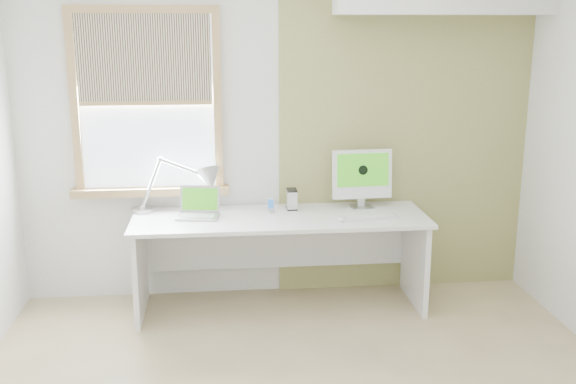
{
  "coord_description": "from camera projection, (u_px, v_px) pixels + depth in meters",
  "views": [
    {
      "loc": [
        -0.45,
        -3.38,
        2.12
      ],
      "look_at": [
        0.0,
        1.05,
        1.0
      ],
      "focal_mm": 41.63,
      "sensor_mm": 36.0,
      "label": 1
    }
  ],
  "objects": [
    {
      "name": "desk",
      "position": [
        279.0,
        239.0,
        5.09
      ],
      "size": [
        2.2,
        0.7,
        0.73
      ],
      "color": "white",
      "rests_on": "room"
    },
    {
      "name": "laptop",
      "position": [
        199.0,
        209.0,
        4.98
      ],
      "size": [
        0.34,
        0.29,
        0.21
      ],
      "color": "#B2B4B6",
      "rests_on": "desk"
    },
    {
      "name": "mouse",
      "position": [
        342.0,
        219.0,
        4.86
      ],
      "size": [
        0.09,
        0.12,
        0.03
      ],
      "primitive_type": "ellipsoid",
      "rotation": [
        0.0,
        0.0,
        -0.24
      ],
      "color": "white",
      "rests_on": "desk"
    },
    {
      "name": "accent_wall",
      "position": [
        404.0,
        131.0,
        5.29
      ],
      "size": [
        2.0,
        0.02,
        2.6
      ],
      "primitive_type": "cube",
      "color": "olive",
      "rests_on": "room"
    },
    {
      "name": "external_drive",
      "position": [
        292.0,
        199.0,
        5.16
      ],
      "size": [
        0.08,
        0.12,
        0.16
      ],
      "color": "#B2B4B6",
      "rests_on": "desk"
    },
    {
      "name": "keyboard",
      "position": [
        369.0,
        217.0,
        4.92
      ],
      "size": [
        0.44,
        0.18,
        0.02
      ],
      "color": "white",
      "rests_on": "desk"
    },
    {
      "name": "window",
      "position": [
        147.0,
        104.0,
        5.01
      ],
      "size": [
        1.2,
        0.14,
        1.42
      ],
      "color": "#A9844D",
      "rests_on": "room"
    },
    {
      "name": "room",
      "position": [
        308.0,
        185.0,
        3.51
      ],
      "size": [
        4.04,
        3.54,
        2.64
      ],
      "color": "tan",
      "rests_on": "ground"
    },
    {
      "name": "desk_lamp",
      "position": [
        197.0,
        183.0,
        5.06
      ],
      "size": [
        0.74,
        0.3,
        0.43
      ],
      "color": "#B2B4B6",
      "rests_on": "desk"
    },
    {
      "name": "phone_dock",
      "position": [
        271.0,
        208.0,
        5.08
      ],
      "size": [
        0.08,
        0.08,
        0.12
      ],
      "color": "#B2B4B6",
      "rests_on": "desk"
    },
    {
      "name": "imac",
      "position": [
        362.0,
        175.0,
        5.17
      ],
      "size": [
        0.47,
        0.16,
        0.46
      ],
      "color": "#B2B4B6",
      "rests_on": "desk"
    }
  ]
}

